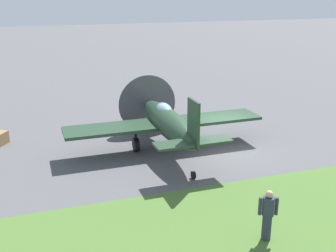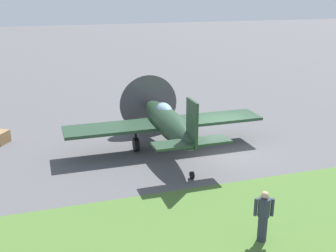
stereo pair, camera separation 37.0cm
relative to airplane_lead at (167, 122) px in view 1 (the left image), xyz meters
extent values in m
plane|color=#515154|center=(2.84, -0.50, -1.49)|extent=(160.00, 160.00, 0.00)
ellipsoid|color=#233D28|center=(0.00, -0.16, 0.01)|extent=(1.32, 7.05, 1.28)
cube|color=#233D28|center=(0.00, 0.25, -0.15)|extent=(9.95, 1.81, 0.14)
cube|color=#233D28|center=(0.02, -3.37, 0.94)|extent=(0.11, 1.14, 1.97)
cube|color=#233D28|center=(0.02, -3.37, 0.11)|extent=(3.32, 0.95, 0.10)
cone|color=#B7B24C|center=(-0.02, 3.62, 0.01)|extent=(0.67, 0.73, 0.66)
cylinder|color=#4C4C51|center=(-0.02, 3.41, 0.01)|extent=(3.31, 0.06, 3.31)
ellipsoid|color=#8CB2C6|center=(0.00, 0.46, 0.46)|extent=(0.73, 1.45, 0.72)
cylinder|color=black|center=(-1.50, 0.35, -1.14)|extent=(0.23, 0.71, 0.70)
cylinder|color=black|center=(-1.50, 0.35, -0.65)|extent=(0.12, 0.12, 0.99)
cylinder|color=black|center=(1.50, 0.36, -1.14)|extent=(0.23, 0.71, 0.70)
cylinder|color=black|center=(1.50, 0.36, -0.65)|extent=(0.12, 0.12, 0.99)
cylinder|color=black|center=(0.02, -3.47, -1.33)|extent=(0.13, 0.33, 0.33)
cylinder|color=#2D3342|center=(0.54, -8.40, -1.05)|extent=(0.30, 0.30, 0.88)
cylinder|color=#2D3342|center=(0.54, -8.40, -0.30)|extent=(0.38, 0.38, 0.62)
sphere|color=tan|center=(0.54, -8.40, 0.12)|extent=(0.23, 0.23, 0.23)
cylinder|color=#2D3342|center=(0.29, -8.31, -0.30)|extent=(0.11, 0.11, 0.59)
cylinder|color=#2D3342|center=(0.78, -8.48, -0.30)|extent=(0.11, 0.11, 0.59)
camera|label=1|loc=(-6.15, -18.32, 6.16)|focal=44.32mm
camera|label=2|loc=(-5.79, -18.43, 6.16)|focal=44.32mm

